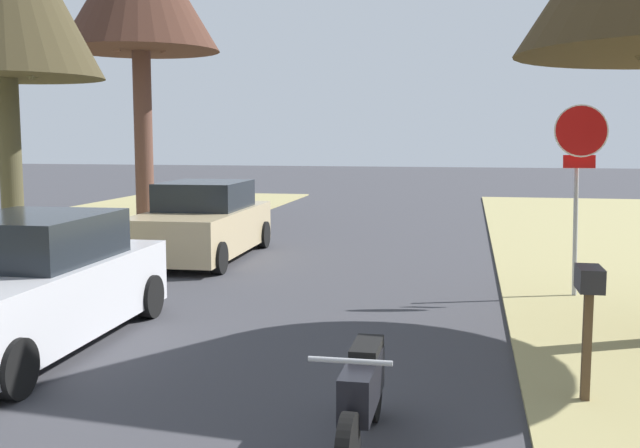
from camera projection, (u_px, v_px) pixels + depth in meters
stop_sign_far at (579, 158)px, 11.47m from camera, size 0.81×0.50×2.95m
parked_sedan_silver at (27, 287)px, 8.97m from camera, size 2.03×4.44×1.57m
parked_sedan_tan at (203, 223)px, 15.47m from camera, size 2.03×4.44×1.57m
parked_motorcycle at (362, 394)px, 5.95m from camera, size 0.60×2.05×0.97m
curbside_mailbox at (589, 295)px, 6.96m from camera, size 0.22×0.44×1.27m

